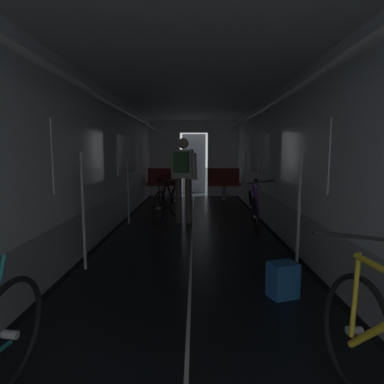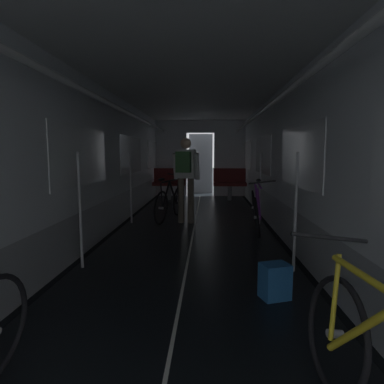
{
  "view_description": "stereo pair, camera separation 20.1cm",
  "coord_description": "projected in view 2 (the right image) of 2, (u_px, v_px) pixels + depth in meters",
  "views": [
    {
      "loc": [
        0.06,
        -1.71,
        1.38
      ],
      "look_at": [
        0.0,
        3.52,
        0.77
      ],
      "focal_mm": 30.72,
      "sensor_mm": 36.0,
      "label": 1
    },
    {
      "loc": [
        0.26,
        -1.7,
        1.38
      ],
      "look_at": [
        0.0,
        3.52,
        0.77
      ],
      "focal_mm": 30.72,
      "sensor_mm": 36.0,
      "label": 2
    }
  ],
  "objects": [
    {
      "name": "train_car_shell",
      "position": [
        192.0,
        134.0,
        5.23
      ],
      "size": [
        3.14,
        12.34,
        2.57
      ],
      "color": "black",
      "rests_on": "ground"
    },
    {
      "name": "backpack_on_floor",
      "position": [
        275.0,
        281.0,
        3.14
      ],
      "size": [
        0.31,
        0.28,
        0.34
      ],
      "primitive_type": "cube",
      "rotation": [
        0.0,
        0.0,
        0.34
      ],
      "color": "#1E5693",
      "rests_on": "ground"
    },
    {
      "name": "person_cyclist_aisle",
      "position": [
        186.0,
        172.0,
        6.46
      ],
      "size": [
        0.56,
        0.44,
        1.69
      ],
      "color": "brown",
      "rests_on": "ground"
    },
    {
      "name": "bicycle_purple",
      "position": [
        256.0,
        209.0,
        5.95
      ],
      "size": [
        0.44,
        1.69,
        0.95
      ],
      "color": "black",
      "rests_on": "ground"
    },
    {
      "name": "bench_seat_far_right",
      "position": [
        230.0,
        181.0,
        9.76
      ],
      "size": [
        0.98,
        0.51,
        0.95
      ],
      "color": "gray",
      "rests_on": "ground"
    },
    {
      "name": "bicycle_black_in_aisle",
      "position": [
        170.0,
        202.0,
        6.82
      ],
      "size": [
        0.55,
        1.66,
        0.95
      ],
      "color": "black",
      "rests_on": "ground"
    },
    {
      "name": "bench_seat_far_left",
      "position": [
        169.0,
        181.0,
        9.85
      ],
      "size": [
        0.98,
        0.51,
        0.95
      ],
      "color": "gray",
      "rests_on": "ground"
    }
  ]
}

